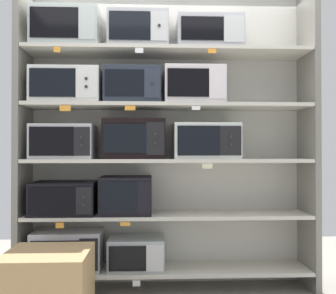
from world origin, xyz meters
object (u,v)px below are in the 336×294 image
microwave_10 (67,30)px  microwave_12 (209,35)px  microwave_5 (134,139)px  microwave_8 (133,87)px  microwave_0 (68,250)px  microwave_1 (136,253)px  microwave_7 (68,87)px  microwave_9 (194,86)px  microwave_2 (65,198)px  microwave_4 (64,142)px  microwave_11 (139,33)px  microwave_6 (206,141)px  shipping_carton (48,291)px  microwave_3 (126,195)px

microwave_10 → microwave_12: bearing=0.0°
microwave_5 → microwave_8: (-0.01, -0.00, 0.44)m
microwave_0 → microwave_12: 2.18m
microwave_1 → microwave_7: 1.51m
microwave_9 → microwave_10: bearing=-180.0°
microwave_2 → microwave_4: (-0.01, -0.00, 0.47)m
microwave_7 → microwave_11: (0.59, 0.00, 0.47)m
microwave_2 → microwave_7: bearing=0.1°
microwave_5 → microwave_12: bearing=0.0°
microwave_11 → microwave_10: bearing=180.0°
microwave_1 → microwave_6: bearing=-0.0°
microwave_6 → microwave_12: (0.03, 0.00, 0.91)m
microwave_1 → microwave_10: 1.97m
microwave_6 → microwave_12: bearing=0.9°
microwave_11 → microwave_6: bearing=-0.0°
microwave_8 → microwave_9: size_ratio=0.93×
microwave_5 → shipping_carton: (-0.53, -0.74, -1.01)m
microwave_0 → microwave_2: (-0.02, -0.00, 0.44)m
microwave_2 → microwave_4: size_ratio=1.04×
microwave_6 → microwave_11: size_ratio=1.10×
microwave_6 → microwave_9: size_ratio=1.09×
microwave_10 → shipping_carton: bearing=-87.4°
microwave_7 → microwave_9: 1.06m
microwave_6 → microwave_7: bearing=180.0°
microwave_3 → microwave_8: size_ratio=0.91×
microwave_7 → microwave_2: bearing=-179.9°
microwave_10 → microwave_12: microwave_10 is taller
microwave_9 → microwave_4: bearing=-180.0°
microwave_2 → microwave_3: 0.51m
microwave_3 → microwave_7: microwave_7 is taller
microwave_2 → microwave_4: 0.47m
microwave_6 → microwave_3: bearing=-180.0°
microwave_9 → microwave_0: bearing=180.0°
microwave_1 → microwave_12: size_ratio=0.85×
microwave_5 → microwave_6: size_ratio=0.94×
microwave_6 → microwave_7: (-1.17, 0.00, 0.46)m
microwave_11 → shipping_carton: (-0.57, -0.74, -1.92)m
microwave_12 → microwave_5: bearing=-180.0°
microwave_3 → microwave_9: 1.09m
microwave_2 → microwave_5: bearing=0.0°
microwave_6 → microwave_9: 0.48m
microwave_6 → microwave_7: microwave_7 is taller
microwave_4 → microwave_10: 0.94m
microwave_9 → microwave_12: microwave_12 is taller
microwave_3 → microwave_4: microwave_4 is taller
microwave_6 → microwave_10: bearing=180.0°
microwave_9 → microwave_1: bearing=-180.0°
microwave_0 → microwave_9: (1.06, -0.00, 1.38)m
microwave_5 → microwave_7: bearing=-180.0°
microwave_4 → microwave_8: microwave_8 is taller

